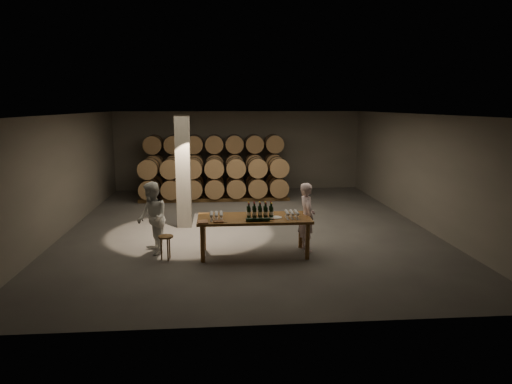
{
  "coord_description": "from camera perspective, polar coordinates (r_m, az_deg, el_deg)",
  "views": [
    {
      "loc": [
        -0.79,
        -12.71,
        3.45
      ],
      "look_at": [
        0.21,
        -0.46,
        1.1
      ],
      "focal_mm": 32.0,
      "sensor_mm": 36.0,
      "label": 1
    }
  ],
  "objects": [
    {
      "name": "room",
      "position": [
        13.08,
        -9.07,
        2.56
      ],
      "size": [
        12.0,
        12.0,
        12.0
      ],
      "color": "#4B4846",
      "rests_on": "ground"
    },
    {
      "name": "barrel_stack_front",
      "position": [
        16.71,
        -5.21,
        1.75
      ],
      "size": [
        5.48,
        0.95,
        1.57
      ],
      "color": "brown",
      "rests_on": "ground"
    },
    {
      "name": "bottle_cluster",
      "position": [
        10.53,
        0.5,
        -2.48
      ],
      "size": [
        0.61,
        0.24,
        0.35
      ],
      "color": "black",
      "rests_on": "tasting_table"
    },
    {
      "name": "tasting_table",
      "position": [
        10.58,
        -0.25,
        -3.71
      ],
      "size": [
        2.6,
        1.1,
        0.9
      ],
      "color": "brown",
      "rests_on": "ground"
    },
    {
      "name": "notebook_near",
      "position": [
        10.16,
        -4.7,
        -3.67
      ],
      "size": [
        0.23,
        0.19,
        0.03
      ],
      "primitive_type": "cube",
      "rotation": [
        0.0,
        0.0,
        0.05
      ],
      "color": "brown",
      "rests_on": "tasting_table"
    },
    {
      "name": "glass_cluster_left",
      "position": [
        10.36,
        -4.97,
        -2.8
      ],
      "size": [
        0.3,
        0.41,
        0.16
      ],
      "color": "silver",
      "rests_on": "tasting_table"
    },
    {
      "name": "pen",
      "position": [
        10.08,
        -3.99,
        -3.83
      ],
      "size": [
        0.12,
        0.02,
        0.01
      ],
      "primitive_type": "cylinder",
      "rotation": [
        0.0,
        1.57,
        0.08
      ],
      "color": "black",
      "rests_on": "tasting_table"
    },
    {
      "name": "stool",
      "position": [
        10.51,
        -11.2,
        -5.93
      ],
      "size": [
        0.34,
        0.34,
        0.56
      ],
      "rotation": [
        0.0,
        0.0,
        0.42
      ],
      "color": "brown",
      "rests_on": "ground"
    },
    {
      "name": "barrel_stack_back",
      "position": [
        18.05,
        -5.19,
        3.61
      ],
      "size": [
        5.48,
        0.95,
        2.31
      ],
      "color": "brown",
      "rests_on": "ground"
    },
    {
      "name": "plate",
      "position": [
        10.51,
        2.49,
        -3.19
      ],
      "size": [
        0.28,
        0.28,
        0.02
      ],
      "primitive_type": "cylinder",
      "color": "silver",
      "rests_on": "tasting_table"
    },
    {
      "name": "notebook_corner",
      "position": [
        10.17,
        -6.69,
        -3.71
      ],
      "size": [
        0.26,
        0.32,
        0.03
      ],
      "primitive_type": "cube",
      "rotation": [
        0.0,
        0.0,
        0.09
      ],
      "color": "brown",
      "rests_on": "tasting_table"
    },
    {
      "name": "glass_cluster_right",
      "position": [
        10.5,
        4.49,
        -2.61
      ],
      "size": [
        0.3,
        0.41,
        0.16
      ],
      "color": "silver",
      "rests_on": "tasting_table"
    },
    {
      "name": "lying_bottles",
      "position": [
        10.15,
        0.28,
        -3.48
      ],
      "size": [
        0.64,
        0.09,
        0.09
      ],
      "color": "black",
      "rests_on": "tasting_table"
    },
    {
      "name": "person_woman",
      "position": [
        10.93,
        -12.85,
        -3.21
      ],
      "size": [
        0.9,
        1.01,
        1.71
      ],
      "primitive_type": "imported",
      "rotation": [
        0.0,
        0.0,
        -1.21
      ],
      "color": "white",
      "rests_on": "ground"
    },
    {
      "name": "person_man",
      "position": [
        10.95,
        6.38,
        -3.12
      ],
      "size": [
        0.45,
        0.64,
        1.65
      ],
      "primitive_type": "imported",
      "rotation": [
        0.0,
        0.0,
        1.67
      ],
      "color": "silver",
      "rests_on": "ground"
    }
  ]
}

